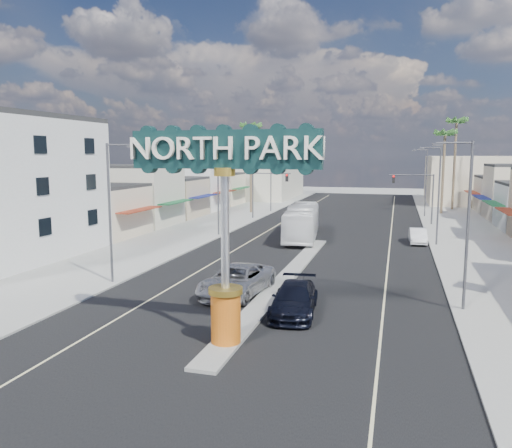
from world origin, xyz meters
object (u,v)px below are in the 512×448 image
Objects in this scene: suv_left at (237,280)px; suv_right at (294,299)px; car_parked_right at (418,236)px; gateway_sign at (225,211)px; streetlight_r_mid at (437,191)px; traffic_signal_right at (417,189)px; traffic_signal_left at (266,186)px; streetlight_l_near at (112,206)px; palm_right_mid at (445,137)px; palm_left_far at (251,131)px; city_bus at (302,222)px; streetlight_r_near at (465,217)px; streetlight_l_mid at (220,186)px; streetlight_r_far at (425,179)px; palm_right_far at (456,126)px; streetlight_l_far at (272,177)px.

suv_left is 4.72m from suv_right.
gateway_sign is at bearing -109.29° from car_parked_right.
traffic_signal_right is at bearing 95.10° from streetlight_r_mid.
streetlight_l_near reaches higher than traffic_signal_left.
palm_right_mid is (13.00, 54.02, 4.67)m from gateway_sign.
palm_right_mid is 2.81× the size of car_parked_right.
suv_left is at bearing 104.63° from gateway_sign.
palm_left_far reaches higher than city_bus.
gateway_sign is at bearing -142.45° from streetlight_r_near.
car_parked_right is (19.43, 20.85, -4.36)m from streetlight_l_near.
streetlight_l_near is 20.87m from streetlight_r_near.
streetlight_l_mid is 22.43m from suv_left.
traffic_signal_left is at bearing 180.00° from traffic_signal_right.
streetlight_l_near and streetlight_r_far have the same top height.
palm_right_far is 2.57× the size of suv_right.
gateway_sign is at bearing -77.67° from traffic_signal_left.
palm_right_far is at bearing 63.94° from streetlight_l_near.
suv_left reaches higher than car_parked_right.
streetlight_l_far is at bearing 130.60° from car_parked_right.
streetlight_l_near is (-1.25, -33.99, 0.79)m from traffic_signal_left.
streetlight_r_near is at bearing 13.71° from suv_right.
streetlight_r_near reaches higher than city_bus.
suv_left is at bearing -178.34° from streetlight_r_near.
palm_right_far is (25.43, 32.00, 7.32)m from streetlight_l_mid.
gateway_sign is 62.20m from palm_right_far.
streetlight_l_far is 7.21m from palm_left_far.
palm_right_mid is (26.00, 6.00, -0.90)m from palm_left_far.
streetlight_r_near is (20.87, 0.00, 0.00)m from streetlight_l_near.
streetlight_l_mid is at bearing 90.00° from streetlight_l_near.
palm_right_mid is 1.00× the size of city_bus.
traffic_signal_right is at bearing 73.87° from suv_right.
streetlight_r_mid reaches higher than city_bus.
palm_left_far reaches higher than traffic_signal_right.
streetlight_l_mid is 0.64× the size of palm_right_far.
streetlight_l_mid and streetlight_r_far have the same top height.
streetlight_r_far is at bearing 81.14° from traffic_signal_right.
palm_right_far is at bearing 21.46° from streetlight_l_far.
suv_left is at bearing -108.03° from traffic_signal_right.
gateway_sign is 55.76m from palm_right_mid.
city_bus is at bearing 96.13° from suv_left.
suv_left is at bearing -2.45° from streetlight_l_near.
streetlight_l_near is 1.00× the size of streetlight_r_far.
streetlight_r_near is at bearing -88.04° from car_parked_right.
traffic_signal_left is 0.50× the size of palm_right_mid.
traffic_signal_right reaches higher than city_bus.
streetlight_r_mid is at bearing -40.48° from palm_left_far.
streetlight_r_mid is at bearing -32.52° from car_parked_right.
streetlight_r_mid is at bearing 0.00° from streetlight_l_mid.
suv_right is 24.73m from car_parked_right.
streetlight_r_near is 20.00m from streetlight_r_mid.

